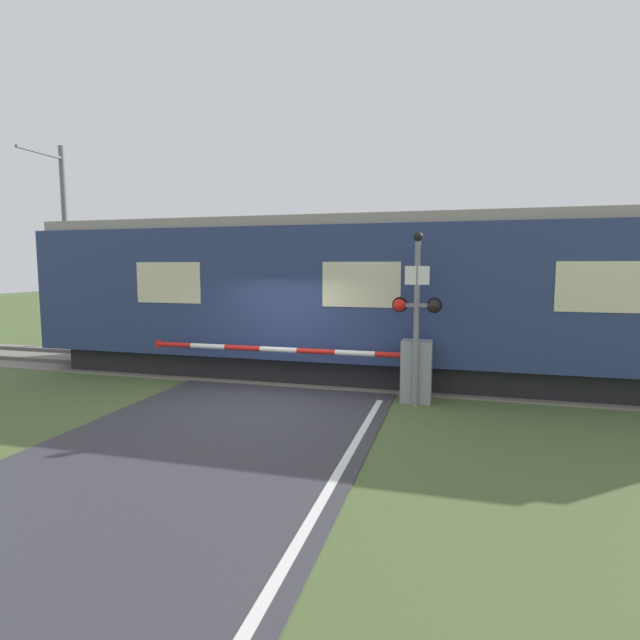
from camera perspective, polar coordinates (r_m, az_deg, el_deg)
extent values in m
plane|color=#4C6033|center=(9.93, -6.91, -9.78)|extent=(80.00, 80.00, 0.00)
cube|color=slate|center=(12.84, -1.49, -5.99)|extent=(36.00, 3.20, 0.03)
cube|color=#595451|center=(12.16, -2.48, -6.38)|extent=(36.00, 0.08, 0.10)
cube|color=#595451|center=(13.51, -0.61, -5.10)|extent=(36.00, 0.08, 0.10)
cube|color=black|center=(12.41, 5.95, -5.11)|extent=(15.49, 2.64, 0.60)
cube|color=navy|center=(12.19, 6.05, 3.25)|extent=(16.84, 3.10, 3.01)
cube|color=gray|center=(12.22, 6.13, 10.89)|extent=(16.51, 2.85, 0.24)
cube|color=beige|center=(10.79, 29.68, 3.30)|extent=(1.68, 0.02, 0.96)
cube|color=beige|center=(10.64, 4.69, 4.06)|extent=(1.68, 0.02, 0.96)
cube|color=beige|center=(12.37, -16.96, 4.10)|extent=(1.68, 0.02, 0.96)
cube|color=gray|center=(10.23, 10.95, -5.77)|extent=(0.60, 0.44, 1.25)
cylinder|color=gray|center=(10.17, 10.99, -4.06)|extent=(0.16, 0.16, 0.18)
cylinder|color=red|center=(10.21, 8.64, -3.98)|extent=(0.84, 0.11, 0.11)
cylinder|color=white|center=(10.34, 4.01, -3.80)|extent=(0.84, 0.11, 0.11)
cylinder|color=red|center=(10.53, -0.47, -3.60)|extent=(0.84, 0.11, 0.11)
cylinder|color=white|center=(10.79, -4.77, -3.38)|extent=(0.84, 0.11, 0.11)
cylinder|color=red|center=(11.10, -8.84, -3.17)|extent=(0.84, 0.11, 0.11)
cylinder|color=white|center=(11.47, -12.67, -2.94)|extent=(0.84, 0.11, 0.11)
cylinder|color=red|center=(11.88, -16.25, -2.73)|extent=(0.84, 0.11, 0.11)
cylinder|color=red|center=(12.11, -17.94, -2.62)|extent=(0.20, 0.02, 0.20)
cylinder|color=gray|center=(9.81, 10.95, -0.55)|extent=(0.11, 0.11, 3.18)
cube|color=gray|center=(9.77, 10.99, 1.67)|extent=(0.78, 0.07, 0.07)
sphere|color=red|center=(9.75, 9.05, 1.70)|extent=(0.24, 0.24, 0.24)
sphere|color=black|center=(9.70, 12.90, 1.60)|extent=(0.24, 0.24, 0.24)
cylinder|color=black|center=(9.86, 9.12, 1.75)|extent=(0.30, 0.06, 0.30)
cylinder|color=black|center=(9.81, 12.93, 1.65)|extent=(0.30, 0.06, 0.30)
cube|color=white|center=(9.70, 11.04, 5.03)|extent=(0.46, 0.02, 0.36)
sphere|color=black|center=(9.76, 11.15, 9.37)|extent=(0.18, 0.18, 0.18)
cylinder|color=slate|center=(19.18, -26.98, 7.40)|extent=(0.20, 0.20, 6.71)
cube|color=slate|center=(18.85, -29.35, 16.37)|extent=(0.10, 1.80, 0.08)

